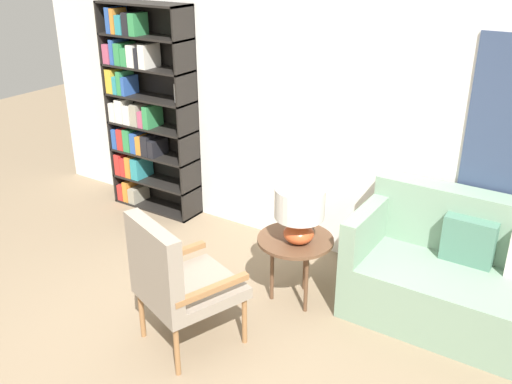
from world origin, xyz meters
name	(u,v)px	position (x,y,z in m)	size (l,w,h in m)	color
ground_plane	(172,376)	(0.00, 0.00, 0.00)	(14.00, 14.00, 0.00)	#847056
wall_back	(328,101)	(0.03, 2.03, 1.35)	(6.40, 0.08, 2.70)	white
bookshelf	(142,109)	(-1.89, 1.84, 1.03)	(0.94, 0.30, 2.04)	black
armchair	(174,277)	(-0.16, 0.26, 0.55)	(0.74, 0.76, 0.97)	olive
couch	(493,287)	(1.56, 1.61, 0.34)	(1.94, 0.81, 0.91)	gray
side_table	(295,244)	(0.23, 1.17, 0.48)	(0.57, 0.57, 0.54)	brown
table_lamp	(300,209)	(0.28, 1.13, 0.80)	(0.36, 0.36, 0.43)	#C65128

